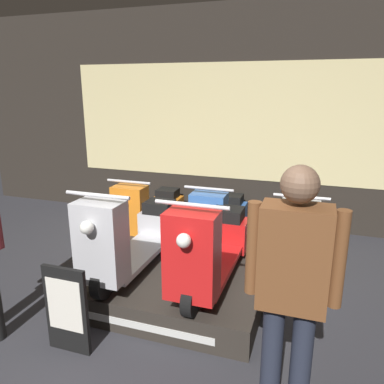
{
  "coord_description": "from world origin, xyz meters",
  "views": [
    {
      "loc": [
        1.34,
        -2.12,
        2.04
      ],
      "look_at": [
        0.03,
        1.75,
        0.9
      ],
      "focal_mm": 35.0,
      "sensor_mm": 36.0,
      "label": 1
    }
  ],
  "objects": [
    {
      "name": "ground_plane",
      "position": [
        0.0,
        0.0,
        0.0
      ],
      "size": [
        30.0,
        30.0,
        0.0
      ],
      "primitive_type": "plane",
      "color": "#2D2D33"
    },
    {
      "name": "shop_wall_back",
      "position": [
        0.0,
        3.41,
        1.6
      ],
      "size": [
        8.88,
        0.09,
        3.2
      ],
      "color": "#28231E",
      "rests_on": "ground_plane"
    },
    {
      "name": "display_platform",
      "position": [
        0.08,
        1.02,
        0.14
      ],
      "size": [
        1.8,
        1.45,
        0.27
      ],
      "color": "#2D2823",
      "rests_on": "ground_plane"
    },
    {
      "name": "scooter_display_left",
      "position": [
        -0.32,
        0.94,
        0.62
      ],
      "size": [
        0.58,
        1.64,
        0.95
      ],
      "color": "black",
      "rests_on": "display_platform"
    },
    {
      "name": "scooter_display_right",
      "position": [
        0.49,
        0.94,
        0.62
      ],
      "size": [
        0.58,
        1.64,
        0.95
      ],
      "color": "black",
      "rests_on": "display_platform"
    },
    {
      "name": "scooter_backrow_0",
      "position": [
        -0.82,
        2.39,
        0.35
      ],
      "size": [
        0.58,
        1.64,
        0.95
      ],
      "color": "black",
      "rests_on": "ground_plane"
    },
    {
      "name": "scooter_backrow_1",
      "position": [
        0.2,
        2.39,
        0.35
      ],
      "size": [
        0.58,
        1.64,
        0.95
      ],
      "color": "black",
      "rests_on": "ground_plane"
    },
    {
      "name": "scooter_backrow_2",
      "position": [
        1.22,
        2.39,
        0.35
      ],
      "size": [
        0.58,
        1.64,
        0.95
      ],
      "color": "black",
      "rests_on": "ground_plane"
    },
    {
      "name": "person_right_browsing",
      "position": [
        1.27,
        -0.07,
        0.96
      ],
      "size": [
        0.56,
        0.22,
        1.64
      ],
      "color": "#232838",
      "rests_on": "ground_plane"
    },
    {
      "name": "price_sign_board",
      "position": [
        -0.41,
        -0.01,
        0.37
      ],
      "size": [
        0.38,
        0.04,
        0.73
      ],
      "color": "black",
      "rests_on": "ground_plane"
    }
  ]
}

